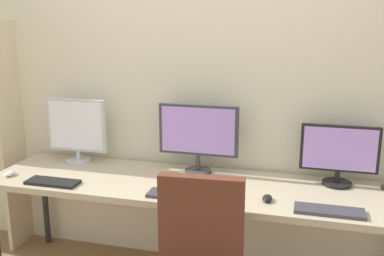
# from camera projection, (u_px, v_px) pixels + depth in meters

# --- Properties ---
(wall_back) EXTENTS (5.03, 0.10, 2.60)m
(wall_back) POSITION_uv_depth(u_px,v_px,m) (206.00, 86.00, 3.06)
(wall_back) COLOR beige
(wall_back) RESTS_ON ground_plane
(desk) EXTENTS (2.63, 0.68, 0.74)m
(desk) POSITION_uv_depth(u_px,v_px,m) (190.00, 190.00, 2.81)
(desk) COLOR tan
(desk) RESTS_ON ground_plane
(monitor_left) EXTENTS (0.44, 0.18, 0.46)m
(monitor_left) POSITION_uv_depth(u_px,v_px,m) (77.00, 129.00, 3.16)
(monitor_left) COLOR silver
(monitor_left) RESTS_ON desk
(monitor_center) EXTENTS (0.54, 0.18, 0.47)m
(monitor_center) POSITION_uv_depth(u_px,v_px,m) (198.00, 134.00, 2.93)
(monitor_center) COLOR #38383D
(monitor_center) RESTS_ON desk
(monitor_right) EXTENTS (0.47, 0.18, 0.38)m
(monitor_right) POSITION_uv_depth(u_px,v_px,m) (339.00, 153.00, 2.72)
(monitor_right) COLOR black
(monitor_right) RESTS_ON desk
(keyboard_left) EXTENTS (0.34, 0.13, 0.02)m
(keyboard_left) POSITION_uv_depth(u_px,v_px,m) (53.00, 182.00, 2.79)
(keyboard_left) COLOR black
(keyboard_left) RESTS_ON desk
(keyboard_center) EXTENTS (0.38, 0.13, 0.02)m
(keyboard_center) POSITION_uv_depth(u_px,v_px,m) (180.00, 195.00, 2.58)
(keyboard_center) COLOR #38383D
(keyboard_center) RESTS_ON desk
(keyboard_right) EXTENTS (0.37, 0.13, 0.02)m
(keyboard_right) POSITION_uv_depth(u_px,v_px,m) (329.00, 211.00, 2.37)
(keyboard_right) COLOR #38383D
(keyboard_right) RESTS_ON desk
(mouse_left_side) EXTENTS (0.06, 0.10, 0.03)m
(mouse_left_side) POSITION_uv_depth(u_px,v_px,m) (267.00, 198.00, 2.52)
(mouse_left_side) COLOR black
(mouse_left_side) RESTS_ON desk
(mouse_right_side) EXTENTS (0.06, 0.10, 0.03)m
(mouse_right_side) POSITION_uv_depth(u_px,v_px,m) (10.00, 173.00, 2.93)
(mouse_right_side) COLOR silver
(mouse_right_side) RESTS_ON desk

